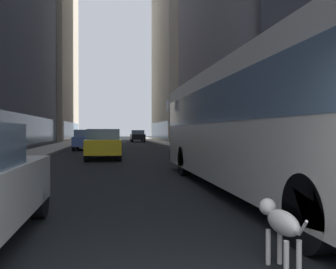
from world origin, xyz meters
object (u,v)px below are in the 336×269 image
at_px(car_blue_hatchback, 86,140).
at_px(car_red_coupe, 108,137).
at_px(dalmatian_dog, 280,223).
at_px(transit_bus, 259,121).
at_px(car_black_suv, 137,136).
at_px(car_yellow_taxi, 104,144).

bearing_deg(car_blue_hatchback, car_red_coupe, 81.93).
relative_size(car_red_coupe, dalmatian_dog, 4.51).
xyz_separation_m(transit_bus, car_black_suv, (0.00, 40.57, -0.95)).
xyz_separation_m(transit_bus, car_blue_hatchback, (-5.60, 20.65, -0.96)).
distance_m(transit_bus, dalmatian_dog, 5.05).
bearing_deg(car_red_coupe, car_black_suv, 65.15).
distance_m(car_blue_hatchback, car_red_coupe, 11.40).
bearing_deg(car_red_coupe, dalmatian_dog, -86.48).
height_order(car_blue_hatchback, dalmatian_dog, car_blue_hatchback).
relative_size(transit_bus, car_red_coupe, 2.66).
height_order(car_black_suv, car_blue_hatchback, same).
xyz_separation_m(transit_bus, dalmatian_dog, (-1.76, -4.56, -1.26)).
distance_m(car_red_coupe, dalmatian_dog, 36.57).
bearing_deg(transit_bus, car_yellow_taxi, 109.51).
bearing_deg(transit_bus, car_blue_hatchback, 105.17).
xyz_separation_m(car_blue_hatchback, dalmatian_dog, (3.84, -25.21, -0.31)).
height_order(transit_bus, car_black_suv, transit_bus).
height_order(transit_bus, car_blue_hatchback, transit_bus).
xyz_separation_m(car_black_suv, dalmatian_dog, (-1.76, -45.14, -0.31)).
xyz_separation_m(car_yellow_taxi, dalmatian_dog, (2.24, -15.85, -0.31)).
height_order(transit_bus, car_yellow_taxi, transit_bus).
xyz_separation_m(car_yellow_taxi, car_red_coupe, (0.00, 20.65, -0.00)).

